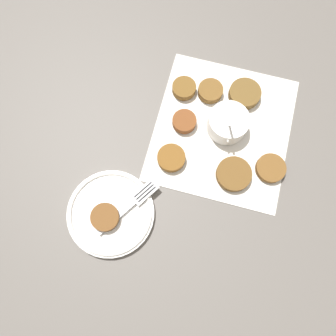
% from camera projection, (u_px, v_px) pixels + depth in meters
% --- Properties ---
extents(ground_plane, '(4.00, 4.00, 0.00)m').
position_uv_depth(ground_plane, '(223.00, 123.00, 0.82)').
color(ground_plane, '#605B56').
extents(napkin, '(0.40, 0.38, 0.00)m').
position_uv_depth(napkin, '(221.00, 129.00, 0.81)').
color(napkin, silver).
rests_on(napkin, ground_plane).
extents(sauce_bowl, '(0.11, 0.10, 0.10)m').
position_uv_depth(sauce_bowl, '(228.00, 124.00, 0.79)').
color(sauce_bowl, white).
rests_on(sauce_bowl, napkin).
extents(fritter_0, '(0.06, 0.06, 0.02)m').
position_uv_depth(fritter_0, '(184.00, 88.00, 0.83)').
color(fritter_0, brown).
rests_on(fritter_0, napkin).
extents(fritter_1, '(0.06, 0.06, 0.02)m').
position_uv_depth(fritter_1, '(210.00, 91.00, 0.83)').
color(fritter_1, brown).
rests_on(fritter_1, napkin).
extents(fritter_2, '(0.08, 0.08, 0.02)m').
position_uv_depth(fritter_2, '(245.00, 94.00, 0.82)').
color(fritter_2, brown).
rests_on(fritter_2, napkin).
extents(fritter_3, '(0.06, 0.06, 0.02)m').
position_uv_depth(fritter_3, '(184.00, 122.00, 0.81)').
color(fritter_3, brown).
rests_on(fritter_3, napkin).
extents(fritter_4, '(0.07, 0.07, 0.02)m').
position_uv_depth(fritter_4, '(271.00, 168.00, 0.78)').
color(fritter_4, brown).
rests_on(fritter_4, napkin).
extents(fritter_5, '(0.07, 0.07, 0.02)m').
position_uv_depth(fritter_5, '(171.00, 158.00, 0.78)').
color(fritter_5, brown).
rests_on(fritter_5, napkin).
extents(fritter_6, '(0.08, 0.08, 0.02)m').
position_uv_depth(fritter_6, '(234.00, 174.00, 0.77)').
color(fritter_6, brown).
rests_on(fritter_6, napkin).
extents(serving_plate, '(0.20, 0.20, 0.02)m').
position_uv_depth(serving_plate, '(111.00, 213.00, 0.75)').
color(serving_plate, white).
rests_on(serving_plate, ground_plane).
extents(fritter_on_plate, '(0.06, 0.06, 0.01)m').
position_uv_depth(fritter_on_plate, '(105.00, 217.00, 0.73)').
color(fritter_on_plate, brown).
rests_on(fritter_on_plate, serving_plate).
extents(fork, '(0.14, 0.13, 0.00)m').
position_uv_depth(fork, '(134.00, 202.00, 0.75)').
color(fork, silver).
rests_on(fork, serving_plate).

